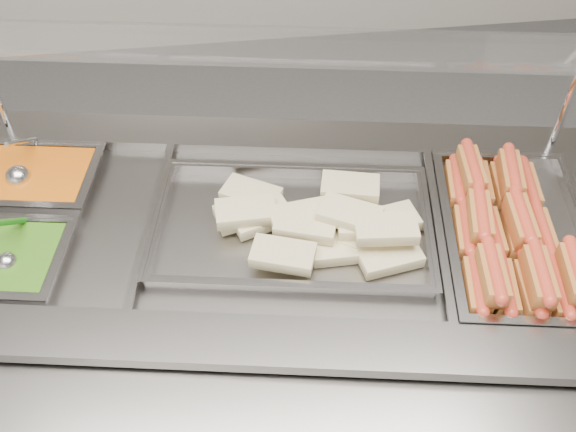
{
  "coord_description": "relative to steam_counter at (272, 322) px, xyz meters",
  "views": [
    {
      "loc": [
        0.06,
        -0.65,
        1.91
      ],
      "look_at": [
        0.19,
        0.35,
        0.84
      ],
      "focal_mm": 40.0,
      "sensor_mm": 36.0,
      "label": 1
    }
  ],
  "objects": [
    {
      "name": "steam_counter",
      "position": [
        0.0,
        0.0,
        0.0
      ],
      "size": [
        1.83,
        1.05,
        0.82
      ],
      "color": "slate",
      "rests_on": "ground"
    },
    {
      "name": "tray_rail",
      "position": [
        -0.08,
        -0.46,
        0.37
      ],
      "size": [
        1.66,
        0.61,
        0.05
      ],
      "color": "slate",
      "rests_on": "steam_counter"
    },
    {
      "name": "sneeze_guard",
      "position": [
        0.03,
        0.2,
        0.75
      ],
      "size": [
        1.53,
        0.52,
        0.4
      ],
      "color": "silver",
      "rests_on": "steam_counter"
    },
    {
      "name": "pan_hotdogs",
      "position": [
        0.56,
        -0.1,
        0.37
      ],
      "size": [
        0.39,
        0.55,
        0.09
      ],
      "color": "#969493",
      "rests_on": "steam_counter"
    },
    {
      "name": "pan_wraps",
      "position": [
        0.05,
        -0.01,
        0.39
      ],
      "size": [
        0.68,
        0.47,
        0.06
      ],
      "color": "#969493",
      "rests_on": "steam_counter"
    },
    {
      "name": "pan_beans",
      "position": [
        -0.56,
        0.23,
        0.38
      ],
      "size": [
        0.31,
        0.26,
        0.09
      ],
      "color": "#969493",
      "rests_on": "steam_counter"
    },
    {
      "name": "pan_peas",
      "position": [
        -0.6,
        -0.03,
        0.38
      ],
      "size": [
        0.31,
        0.26,
        0.09
      ],
      "color": "#969493",
      "rests_on": "steam_counter"
    },
    {
      "name": "hotdogs_in_buns",
      "position": [
        0.54,
        -0.11,
        0.42
      ],
      "size": [
        0.3,
        0.51,
        0.11
      ],
      "color": "#AF6524",
      "rests_on": "pan_hotdogs"
    },
    {
      "name": "tortilla_wraps",
      "position": [
        0.12,
        -0.03,
        0.42
      ],
      "size": [
        0.48,
        0.35,
        0.08
      ],
      "color": "beige",
      "rests_on": "pan_wraps"
    },
    {
      "name": "ladle",
      "position": [
        -0.6,
        0.23,
        0.42
      ],
      "size": [
        0.06,
        0.17,
        0.14
      ],
      "color": "silver",
      "rests_on": "pan_beans"
    },
    {
      "name": "serving_spoon",
      "position": [
        -0.58,
        -0.04,
        0.42
      ],
      "size": [
        0.06,
        0.16,
        0.14
      ],
      "color": "silver",
      "rests_on": "pan_peas"
    }
  ]
}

